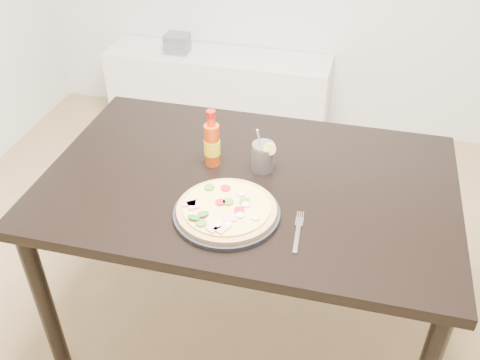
% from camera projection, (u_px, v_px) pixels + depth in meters
% --- Properties ---
extents(dining_table, '(1.40, 0.90, 0.75)m').
position_uv_depth(dining_table, '(248.00, 198.00, 1.88)').
color(dining_table, black).
rests_on(dining_table, ground).
extents(plate, '(0.34, 0.34, 0.02)m').
position_uv_depth(plate, '(227.00, 213.00, 1.67)').
color(plate, black).
rests_on(plate, dining_table).
extents(pizza, '(0.31, 0.31, 0.03)m').
position_uv_depth(pizza, '(226.00, 209.00, 1.65)').
color(pizza, tan).
rests_on(pizza, plate).
extents(hot_sauce_bottle, '(0.07, 0.07, 0.21)m').
position_uv_depth(hot_sauce_bottle, '(212.00, 144.00, 1.85)').
color(hot_sauce_bottle, '#C83A0B').
rests_on(hot_sauce_bottle, dining_table).
extents(cola_cup, '(0.09, 0.08, 0.17)m').
position_uv_depth(cola_cup, '(263.00, 157.00, 1.85)').
color(cola_cup, black).
rests_on(cola_cup, dining_table).
extents(fork, '(0.03, 0.19, 0.00)m').
position_uv_depth(fork, '(298.00, 230.00, 1.61)').
color(fork, silver).
rests_on(fork, dining_table).
extents(media_console, '(1.40, 0.34, 0.50)m').
position_uv_depth(media_console, '(218.00, 91.00, 3.44)').
color(media_console, white).
rests_on(media_console, ground).
extents(cd_stack, '(0.14, 0.12, 0.11)m').
position_uv_depth(cd_stack, '(177.00, 43.00, 3.29)').
color(cd_stack, slate).
rests_on(cd_stack, media_console).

